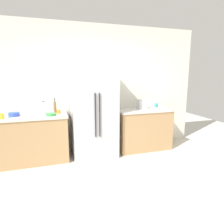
{
  "coord_description": "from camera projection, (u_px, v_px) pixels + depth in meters",
  "views": [
    {
      "loc": [
        -0.95,
        -2.39,
        1.67
      ],
      "look_at": [
        -0.05,
        0.45,
        1.1
      ],
      "focal_mm": 31.6,
      "sensor_mm": 36.0,
      "label": 1
    }
  ],
  "objects": [
    {
      "name": "ground_plane",
      "position": [
        125.0,
        192.0,
        2.84
      ],
      "size": [
        9.56,
        9.56,
        0.0
      ],
      "primitive_type": "plane",
      "color": "beige"
    },
    {
      "name": "kitchen_back_panel",
      "position": [
        95.0,
        89.0,
        4.33
      ],
      "size": [
        4.78,
        0.1,
        2.71
      ],
      "primitive_type": "cube",
      "color": "silver",
      "rests_on": "ground_plane"
    },
    {
      "name": "counter_left",
      "position": [
        31.0,
        139.0,
        3.76
      ],
      "size": [
        1.39,
        0.64,
        0.91
      ],
      "color": "tan",
      "rests_on": "ground_plane"
    },
    {
      "name": "counter_right",
      "position": [
        143.0,
        129.0,
        4.46
      ],
      "size": [
        1.22,
        0.64,
        0.91
      ],
      "color": "tan",
      "rests_on": "ground_plane"
    },
    {
      "name": "refrigerator",
      "position": [
        94.0,
        112.0,
        3.99
      ],
      "size": [
        0.88,
        0.71,
        1.84
      ],
      "color": "#B7BABF",
      "rests_on": "ground_plane"
    },
    {
      "name": "toaster",
      "position": [
        142.0,
        104.0,
        4.38
      ],
      "size": [
        0.2,
        0.15,
        0.21
      ],
      "primitive_type": "cube",
      "color": "silver",
      "rests_on": "counter_right"
    },
    {
      "name": "bottle_a",
      "position": [
        55.0,
        107.0,
        3.91
      ],
      "size": [
        0.06,
        0.06,
        0.29
      ],
      "color": "brown",
      "rests_on": "counter_left"
    },
    {
      "name": "bottle_b",
      "position": [
        44.0,
        109.0,
        3.76
      ],
      "size": [
        0.08,
        0.08,
        0.26
      ],
      "color": "white",
      "rests_on": "counter_left"
    },
    {
      "name": "cup_a",
      "position": [
        156.0,
        105.0,
        4.61
      ],
      "size": [
        0.08,
        0.08,
        0.09
      ],
      "primitive_type": "cylinder",
      "color": "teal",
      "rests_on": "counter_right"
    },
    {
      "name": "cup_b",
      "position": [
        59.0,
        112.0,
        3.84
      ],
      "size": [
        0.07,
        0.07,
        0.08
      ],
      "primitive_type": "cylinder",
      "color": "orange",
      "rests_on": "counter_left"
    },
    {
      "name": "cup_c",
      "position": [
        1.0,
        116.0,
        3.39
      ],
      "size": [
        0.09,
        0.09,
        0.1
      ],
      "primitive_type": "cylinder",
      "color": "yellow",
      "rests_on": "counter_left"
    },
    {
      "name": "bowl_a",
      "position": [
        51.0,
        114.0,
        3.67
      ],
      "size": [
        0.18,
        0.18,
        0.05
      ],
      "primitive_type": "cylinder",
      "color": "green",
      "rests_on": "counter_left"
    },
    {
      "name": "bowl_b",
      "position": [
        14.0,
        114.0,
        3.61
      ],
      "size": [
        0.19,
        0.19,
        0.07
      ],
      "primitive_type": "cylinder",
      "color": "blue",
      "rests_on": "counter_left"
    }
  ]
}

